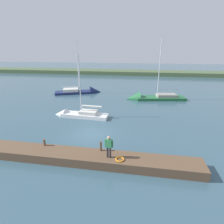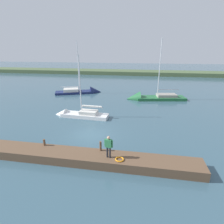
{
  "view_description": "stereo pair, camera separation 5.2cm",
  "coord_description": "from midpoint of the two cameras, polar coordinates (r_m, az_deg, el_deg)",
  "views": [
    {
      "loc": [
        -4.88,
        16.18,
        8.33
      ],
      "look_at": [
        -1.86,
        -1.72,
        2.0
      ],
      "focal_mm": 29.06,
      "sensor_mm": 36.0,
      "label": 1
    },
    {
      "loc": [
        -4.93,
        16.18,
        8.33
      ],
      "look_at": [
        -1.86,
        -1.72,
        2.0
      ],
      "focal_mm": 29.06,
      "sensor_mm": 36.0,
      "label": 2
    }
  ],
  "objects": [
    {
      "name": "ground_plane",
      "position": [
        18.85,
        -6.43,
        -7.14
      ],
      "size": [
        200.0,
        200.0,
        0.0
      ],
      "primitive_type": "plane",
      "color": "#385666"
    },
    {
      "name": "far_shoreline",
      "position": [
        64.89,
        5.44,
        11.77
      ],
      "size": [
        180.0,
        8.0,
        2.4
      ],
      "primitive_type": "cube",
      "color": "#4C603D",
      "rests_on": "ground_plane"
    },
    {
      "name": "dock_pier",
      "position": [
        14.88,
        -11.47,
        -13.6
      ],
      "size": [
        19.17,
        1.86,
        0.72
      ],
      "primitive_type": "cube",
      "color": "brown",
      "rests_on": "ground_plane"
    },
    {
      "name": "mooring_post_near",
      "position": [
        14.5,
        -3.52,
        -10.65
      ],
      "size": [
        0.17,
        0.17,
        0.79
      ],
      "primitive_type": "cylinder",
      "color": "brown",
      "rests_on": "dock_pier"
    },
    {
      "name": "mooring_post_far",
      "position": [
        16.23,
        -20.44,
        -8.94
      ],
      "size": [
        0.18,
        0.18,
        0.55
      ],
      "primitive_type": "cylinder",
      "color": "brown",
      "rests_on": "dock_pier"
    },
    {
      "name": "life_ring_buoy",
      "position": [
        13.57,
        2.5,
        -14.63
      ],
      "size": [
        0.66,
        0.66,
        0.1
      ],
      "primitive_type": "torus",
      "color": "orange",
      "rests_on": "dock_pier"
    },
    {
      "name": "sailboat_mid_channel",
      "position": [
        32.28,
        11.6,
        4.2
      ],
      "size": [
        10.36,
        4.27,
        11.18
      ],
      "rotation": [
        0.0,
        0.0,
        0.17
      ],
      "color": "#236638",
      "rests_on": "ground_plane"
    },
    {
      "name": "sailboat_near_dock",
      "position": [
        23.99,
        -10.6,
        -1.06
      ],
      "size": [
        7.3,
        2.06,
        8.58
      ],
      "rotation": [
        0.0,
        0.0,
        -0.05
      ],
      "color": "white",
      "rests_on": "ground_plane"
    },
    {
      "name": "sailboat_inner_slip",
      "position": [
        36.9,
        -8.92,
        6.21
      ],
      "size": [
        9.17,
        5.43,
        10.85
      ],
      "rotation": [
        0.0,
        0.0,
        3.51
      ],
      "color": "navy",
      "rests_on": "ground_plane"
    },
    {
      "name": "person_on_dock",
      "position": [
        13.34,
        -0.97,
        -10.44
      ],
      "size": [
        0.65,
        0.3,
        1.73
      ],
      "rotation": [
        0.0,
        0.0,
        4.53
      ],
      "color": "#28282D",
      "rests_on": "dock_pier"
    }
  ]
}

